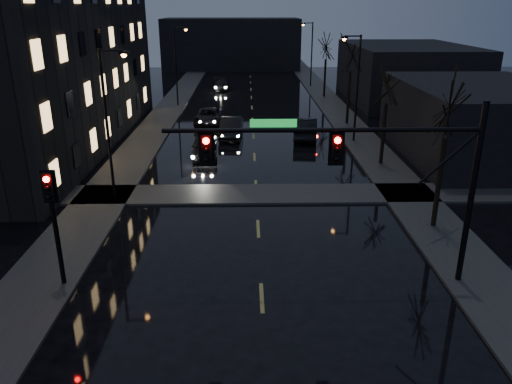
{
  "coord_description": "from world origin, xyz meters",
  "views": [
    {
      "loc": [
        -0.49,
        -7.66,
        10.02
      ],
      "look_at": [
        -0.17,
        10.47,
        3.2
      ],
      "focal_mm": 35.0,
      "sensor_mm": 36.0,
      "label": 1
    }
  ],
  "objects_px": {
    "oncoming_car_b": "(231,128)",
    "oncoming_car_d": "(221,85)",
    "oncoming_car_a": "(205,147)",
    "lead_car": "(306,128)",
    "oncoming_car_c": "(209,116)"
  },
  "relations": [
    {
      "from": "oncoming_car_b",
      "to": "oncoming_car_d",
      "type": "bearing_deg",
      "value": 97.53
    },
    {
      "from": "oncoming_car_a",
      "to": "oncoming_car_d",
      "type": "distance_m",
      "value": 29.6
    },
    {
      "from": "oncoming_car_a",
      "to": "oncoming_car_d",
      "type": "relative_size",
      "value": 0.94
    },
    {
      "from": "oncoming_car_b",
      "to": "lead_car",
      "type": "height_order",
      "value": "lead_car"
    },
    {
      "from": "oncoming_car_b",
      "to": "lead_car",
      "type": "xyz_separation_m",
      "value": [
        5.95,
        -0.46,
        0.05
      ]
    },
    {
      "from": "oncoming_car_d",
      "to": "oncoming_car_b",
      "type": "bearing_deg",
      "value": -91.76
    },
    {
      "from": "lead_car",
      "to": "oncoming_car_c",
      "type": "bearing_deg",
      "value": -26.66
    },
    {
      "from": "oncoming_car_c",
      "to": "oncoming_car_b",
      "type": "bearing_deg",
      "value": -63.12
    },
    {
      "from": "oncoming_car_a",
      "to": "oncoming_car_c",
      "type": "bearing_deg",
      "value": 88.29
    },
    {
      "from": "oncoming_car_b",
      "to": "oncoming_car_d",
      "type": "relative_size",
      "value": 1.05
    },
    {
      "from": "oncoming_car_a",
      "to": "oncoming_car_b",
      "type": "height_order",
      "value": "oncoming_car_b"
    },
    {
      "from": "oncoming_car_a",
      "to": "oncoming_car_b",
      "type": "distance_m",
      "value": 5.88
    },
    {
      "from": "oncoming_car_c",
      "to": "oncoming_car_d",
      "type": "relative_size",
      "value": 1.1
    },
    {
      "from": "oncoming_car_d",
      "to": "oncoming_car_a",
      "type": "bearing_deg",
      "value": -95.87
    },
    {
      "from": "oncoming_car_b",
      "to": "oncoming_car_c",
      "type": "relative_size",
      "value": 0.96
    }
  ]
}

